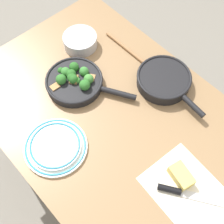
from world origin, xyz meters
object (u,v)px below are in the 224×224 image
(wooden_spoon, at_px, (144,63))
(cheese_block, at_px, (181,176))
(dinner_plate_stack, at_px, (55,146))
(skillet_broccoli, at_px, (75,81))
(grater_knife, at_px, (181,192))
(skillet_eggs, at_px, (164,80))
(prep_bowl_steel, at_px, (80,41))

(wooden_spoon, bearing_deg, cheese_block, -31.95)
(wooden_spoon, relative_size, dinner_plate_stack, 1.64)
(skillet_broccoli, distance_m, cheese_block, 0.59)
(dinner_plate_stack, bearing_deg, grater_knife, 26.84)
(skillet_eggs, relative_size, wooden_spoon, 0.86)
(cheese_block, bearing_deg, dinner_plate_stack, -146.66)
(dinner_plate_stack, bearing_deg, wooden_spoon, 96.20)
(dinner_plate_stack, bearing_deg, skillet_broccoli, 126.24)
(skillet_eggs, distance_m, prep_bowl_steel, 0.44)
(skillet_eggs, height_order, cheese_block, skillet_eggs)
(skillet_eggs, bearing_deg, dinner_plate_stack, -93.36)
(skillet_eggs, xyz_separation_m, wooden_spoon, (-0.13, 0.02, -0.02))
(grater_knife, xyz_separation_m, dinner_plate_stack, (-0.45, -0.23, 0.00))
(grater_knife, distance_m, cheese_block, 0.06)
(skillet_broccoli, distance_m, skillet_eggs, 0.38)
(skillet_eggs, xyz_separation_m, cheese_block, (0.33, -0.27, -0.01))
(prep_bowl_steel, bearing_deg, skillet_eggs, 16.82)
(skillet_eggs, distance_m, wooden_spoon, 0.14)
(cheese_block, xyz_separation_m, dinner_plate_stack, (-0.41, -0.27, -0.01))
(cheese_block, relative_size, prep_bowl_steel, 0.66)
(skillet_broccoli, height_order, prep_bowl_steel, skillet_broccoli)
(skillet_eggs, bearing_deg, grater_knife, -35.07)
(grater_knife, xyz_separation_m, prep_bowl_steel, (-0.79, 0.18, 0.02))
(dinner_plate_stack, height_order, prep_bowl_steel, prep_bowl_steel)
(prep_bowl_steel, bearing_deg, grater_knife, -12.94)
(skillet_eggs, xyz_separation_m, prep_bowl_steel, (-0.42, -0.13, 0.00))
(cheese_block, bearing_deg, prep_bowl_steel, 169.51)
(skillet_eggs, distance_m, grater_knife, 0.48)
(skillet_broccoli, xyz_separation_m, wooden_spoon, (0.12, 0.30, -0.02))
(wooden_spoon, xyz_separation_m, grater_knife, (0.51, -0.33, 0.00))
(skillet_broccoli, xyz_separation_m, dinner_plate_stack, (0.18, -0.25, -0.02))
(skillet_broccoli, xyz_separation_m, skillet_eggs, (0.25, 0.29, -0.00))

